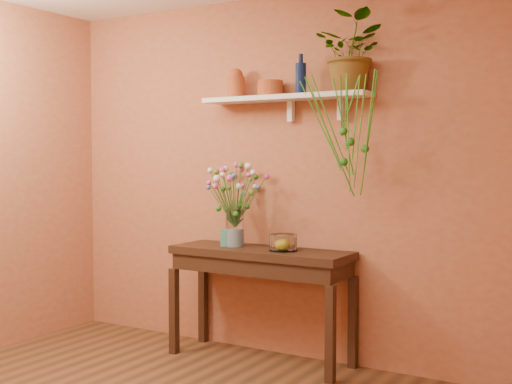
{
  "coord_description": "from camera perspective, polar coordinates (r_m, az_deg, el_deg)",
  "views": [
    {
      "loc": [
        2.39,
        -2.41,
        1.49
      ],
      "look_at": [
        0.0,
        1.55,
        1.25
      ],
      "focal_mm": 47.1,
      "sensor_mm": 36.0,
      "label": 1
    }
  ],
  "objects": [
    {
      "name": "room",
      "position": [
        3.4,
        -13.63,
        0.51
      ],
      "size": [
        4.04,
        4.04,
        2.7
      ],
      "color": "brown",
      "rests_on": "ground"
    },
    {
      "name": "sideboard",
      "position": [
        4.92,
        0.37,
        -6.21
      ],
      "size": [
        1.36,
        0.44,
        0.82
      ],
      "color": "#321D0F",
      "rests_on": "ground"
    },
    {
      "name": "wall_shelf",
      "position": [
        4.9,
        2.6,
        7.95
      ],
      "size": [
        1.3,
        0.24,
        0.19
      ],
      "color": "white",
      "rests_on": "room"
    },
    {
      "name": "terracotta_jug",
      "position": [
        5.13,
        -1.71,
        9.17
      ],
      "size": [
        0.15,
        0.15,
        0.22
      ],
      "color": "#AC4021",
      "rests_on": "wall_shelf"
    },
    {
      "name": "terracotta_pot",
      "position": [
        4.98,
        1.21,
        8.79
      ],
      "size": [
        0.23,
        0.23,
        0.11
      ],
      "primitive_type": "cylinder",
      "rotation": [
        0.0,
        0.0,
        0.3
      ],
      "color": "#AC4021",
      "rests_on": "wall_shelf"
    },
    {
      "name": "blue_bottle",
      "position": [
        4.84,
        3.83,
        9.65
      ],
      "size": [
        0.09,
        0.09,
        0.28
      ],
      "color": "#0D1B43",
      "rests_on": "wall_shelf"
    },
    {
      "name": "spider_plant",
      "position": [
        4.72,
        8.22,
        11.6
      ],
      "size": [
        0.49,
        0.43,
        0.53
      ],
      "primitive_type": "imported",
      "rotation": [
        0.0,
        0.0,
        -0.05
      ],
      "color": "#256D19",
      "rests_on": "wall_shelf"
    },
    {
      "name": "plant_fronds",
      "position": [
        4.5,
        7.83,
        4.69
      ],
      "size": [
        0.68,
        0.42,
        0.8
      ],
      "color": "#256D19",
      "rests_on": "wall_shelf"
    },
    {
      "name": "glass_vase",
      "position": [
        5.01,
        -1.81,
        -3.29
      ],
      "size": [
        0.13,
        0.13,
        0.28
      ],
      "color": "white",
      "rests_on": "sideboard"
    },
    {
      "name": "bouquet",
      "position": [
        4.99,
        -1.86,
        0.61
      ],
      "size": [
        0.42,
        0.45,
        0.49
      ],
      "color": "#386B28",
      "rests_on": "glass_vase"
    },
    {
      "name": "glass_bowl",
      "position": [
        4.78,
        2.32,
        -4.37
      ],
      "size": [
        0.2,
        0.2,
        0.12
      ],
      "color": "white",
      "rests_on": "sideboard"
    },
    {
      "name": "lemon",
      "position": [
        4.77,
        2.28,
        -4.48
      ],
      "size": [
        0.08,
        0.08,
        0.08
      ],
      "primitive_type": "sphere",
      "color": "#FFFA39",
      "rests_on": "glass_bowl"
    },
    {
      "name": "carton",
      "position": [
        5.02,
        -2.65,
        -3.91
      ],
      "size": [
        0.08,
        0.07,
        0.13
      ],
      "primitive_type": "cube",
      "rotation": [
        0.0,
        0.0,
        0.43
      ],
      "color": "teal",
      "rests_on": "sideboard"
    }
  ]
}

